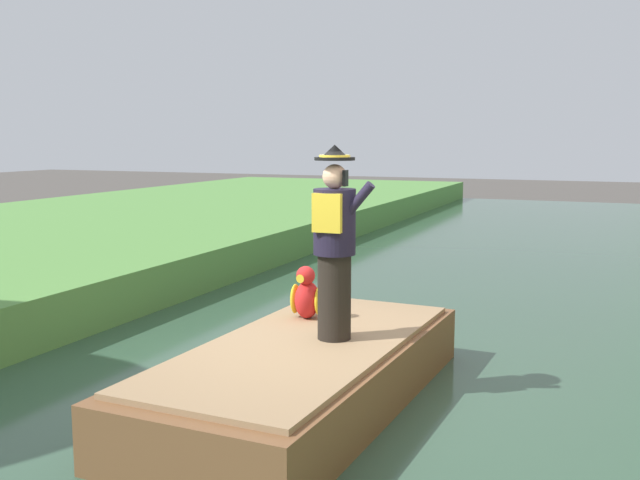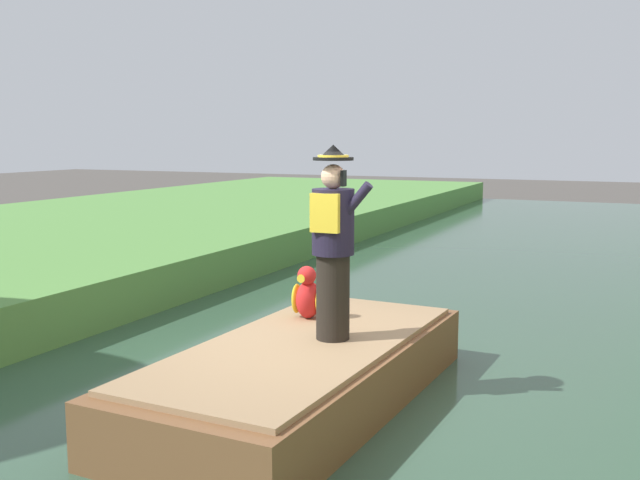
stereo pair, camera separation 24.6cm
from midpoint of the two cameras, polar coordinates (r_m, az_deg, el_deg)
ground_plane at (r=7.43m, az=0.40°, el=-12.74°), size 80.00×80.00×0.00m
canal_water at (r=7.42m, az=0.40°, el=-12.38°), size 7.03×48.00×0.10m
boat at (r=7.12m, az=-0.32°, el=-10.28°), size 1.97×4.27×0.61m
person_pirate at (r=6.94m, az=2.04°, el=-0.27°), size 0.61×0.42×1.85m
parrot_plush at (r=7.86m, az=-0.02°, el=-4.33°), size 0.36×0.35×0.57m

